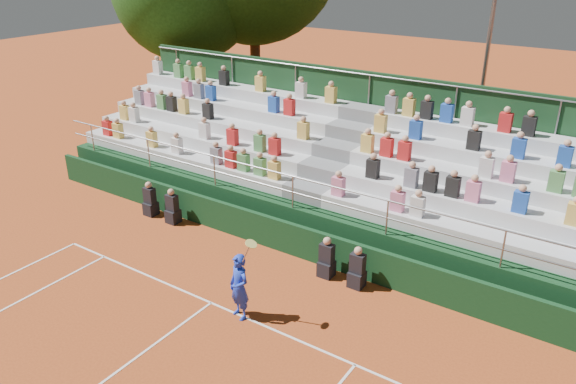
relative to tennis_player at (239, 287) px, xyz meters
The scene contains 6 objects.
ground 1.29m from the tennis_player, behind, with size 90.00×90.00×0.00m, color #AB471C.
courtside_wall 3.38m from the tennis_player, 106.72° to the left, with size 20.00×0.15×1.00m, color black.
line_officials 3.51m from the tennis_player, 127.35° to the left, with size 8.15×0.40×1.19m.
grandstand 6.54m from the tennis_player, 98.48° to the left, with size 20.00×5.20×4.40m.
tennis_player is the anchor object (origin of this frame).
floodlight_mast 13.82m from the tennis_player, 82.93° to the left, with size 0.60×0.25×9.25m.
Camera 1 is at (8.26, -8.75, 8.35)m, focal length 35.00 mm.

